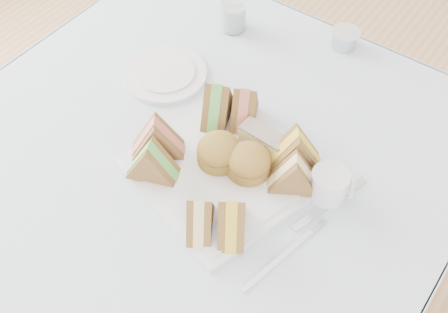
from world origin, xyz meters
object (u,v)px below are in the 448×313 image
Objects in this scene: table at (203,243)px; creamer_jug at (329,185)px; serving_plate at (224,171)px; water_glass at (233,13)px.

table is 0.49m from creamer_jug.
creamer_jug reaches higher than serving_plate.
water_glass reaches higher than table.
water_glass is 1.28× the size of creamer_jug.
table is 12.70× the size of creamer_jug.
creamer_jug reaches higher than table.
table is at bearing 169.93° from creamer_jug.
water_glass is (-0.17, 0.36, 0.42)m from table.
water_glass is at bearing 114.88° from table.
water_glass is at bearing 138.37° from serving_plate.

